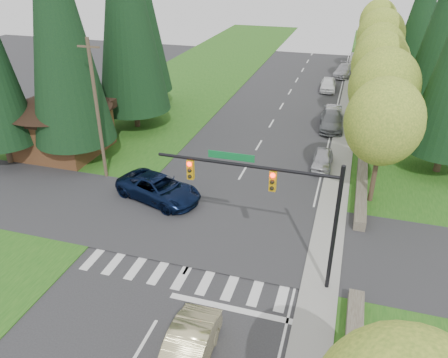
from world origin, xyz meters
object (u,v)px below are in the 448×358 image
at_px(parked_car_d, 328,84).
at_px(parked_car_e, 344,70).
at_px(parked_car_b, 332,121).
at_px(sedan_champagne, 186,354).
at_px(suv_navy, 159,188).
at_px(parked_car_c, 333,114).
at_px(parked_car_a, 322,160).

distance_m(parked_car_d, parked_car_e, 7.42).
bearing_deg(parked_car_b, parked_car_e, 86.47).
distance_m(sedan_champagne, suv_navy, 13.69).
height_order(parked_car_b, parked_car_d, parked_car_d).
relative_size(suv_navy, parked_car_b, 1.17).
height_order(suv_navy, parked_car_e, suv_navy).
bearing_deg(sedan_champagne, suv_navy, 116.96).
height_order(parked_car_b, parked_car_c, parked_car_b).
xyz_separation_m(parked_car_a, parked_car_c, (0.00, 10.79, 0.07)).
xyz_separation_m(parked_car_c, parked_car_d, (-1.40, 10.41, 0.05)).
relative_size(sedan_champagne, parked_car_a, 1.30).
distance_m(parked_car_c, parked_car_d, 10.51).
height_order(sedan_champagne, parked_car_c, sedan_champagne).
bearing_deg(suv_navy, parked_car_d, 1.51).
xyz_separation_m(parked_car_b, parked_car_e, (0.00, 19.84, 0.01)).
height_order(suv_navy, parked_car_c, suv_navy).
xyz_separation_m(sedan_champagne, parked_car_b, (3.36, 28.73, -0.05)).
height_order(parked_car_a, parked_car_c, parked_car_c).
bearing_deg(parked_car_a, parked_car_b, 89.73).
distance_m(suv_navy, parked_car_b, 19.49).
height_order(suv_navy, parked_car_d, suv_navy).
distance_m(suv_navy, parked_car_e, 37.92).
bearing_deg(parked_car_d, parked_car_e, 76.78).
height_order(suv_navy, parked_car_a, suv_navy).
xyz_separation_m(suv_navy, parked_car_d, (8.58, 29.29, -0.08)).
xyz_separation_m(parked_car_a, parked_car_b, (0.00, 8.65, 0.11)).
bearing_deg(parked_car_b, parked_car_c, 86.47).
distance_m(parked_car_b, parked_car_e, 19.84).
distance_m(parked_car_b, parked_car_c, 2.14).
bearing_deg(parked_car_e, parked_car_b, -83.33).
xyz_separation_m(parked_car_a, parked_car_e, (0.00, 28.49, 0.12)).
bearing_deg(suv_navy, parked_car_a, -33.14).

